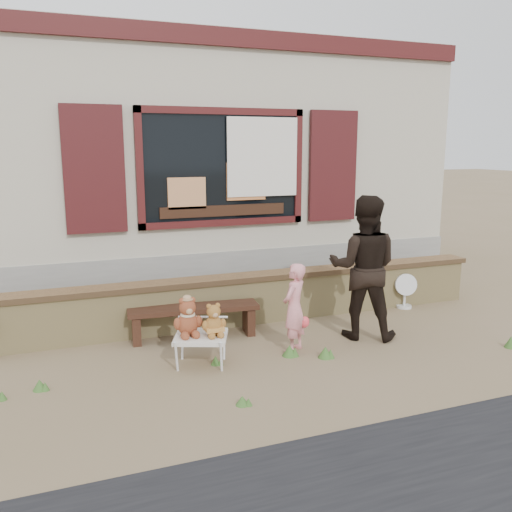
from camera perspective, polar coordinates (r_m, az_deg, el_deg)
name	(u,v)px	position (r m, az deg, el deg)	size (l,w,h in m)	color
ground	(274,347)	(6.57, 1.89, -9.57)	(80.00, 80.00, 0.00)	brown
shopfront	(183,166)	(10.42, -7.74, 9.41)	(8.04, 5.13, 4.00)	#A49884
brick_wall	(245,298)	(7.35, -1.11, -4.46)	(7.10, 0.36, 0.67)	tan
bench	(194,315)	(6.82, -6.56, -6.16)	(1.64, 0.52, 0.41)	black
folding_chair	(201,338)	(5.99, -5.82, -8.57)	(0.70, 0.66, 0.34)	silver
teddy_bear_left	(188,316)	(5.93, -7.22, -6.29)	(0.32, 0.27, 0.43)	brown
teddy_bear_right	(213,319)	(5.90, -4.50, -6.63)	(0.27, 0.23, 0.37)	brown
child	(294,308)	(6.31, 4.04, -5.46)	(0.38, 0.25, 1.05)	pink
adult	(363,267)	(6.81, 11.25, -1.19)	(0.87, 0.68, 1.78)	black
fan_right	(405,291)	(8.32, 15.40, -3.53)	(0.34, 0.22, 0.52)	silver
grass_tufts	(267,362)	(5.97, 1.15, -11.14)	(5.76, 1.14, 0.14)	#3C6428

